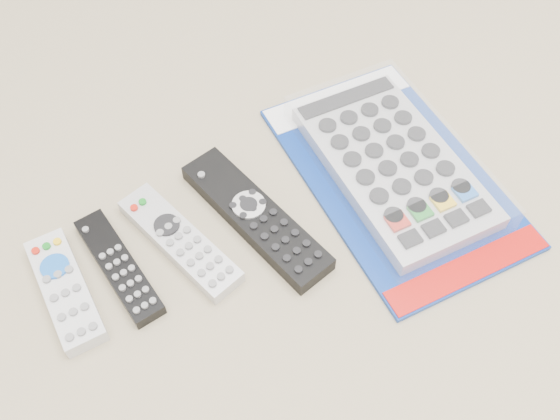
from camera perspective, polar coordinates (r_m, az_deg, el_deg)
remote_small_grey at (r=0.71m, az=-19.05°, el=-6.93°), size 0.06×0.15×0.02m
remote_slim_black at (r=0.71m, az=-14.51°, el=-5.05°), size 0.04×0.16×0.02m
remote_silver_dvd at (r=0.72m, az=-9.12°, el=-2.81°), size 0.07×0.18×0.02m
remote_large_black at (r=0.72m, az=-2.21°, el=-0.63°), size 0.08×0.22×0.02m
jumbo_remote_packaged at (r=0.77m, az=10.37°, el=4.19°), size 0.25×0.37×0.05m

